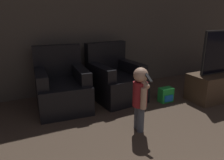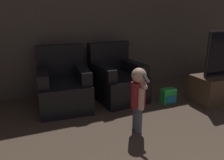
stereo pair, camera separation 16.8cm
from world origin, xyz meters
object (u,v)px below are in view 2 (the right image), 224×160
Objects in this scene: armchair_right at (117,80)px; person_toddler at (138,95)px; armchair_left at (64,87)px; toy_backpack at (168,96)px.

armchair_right is 1.20m from person_toddler.
armchair_left reaches higher than toy_backpack.
armchair_right reaches higher than toy_backpack.
armchair_right is 0.93m from toy_backpack.
toy_backpack is at bearing -43.86° from armchair_right.
armchair_left is 1.15× the size of person_toddler.
armchair_left is at bearing -137.60° from person_toddler.
person_toddler is (-0.22, -1.17, 0.17)m from armchair_right.
armchair_left and armchair_right have the same top height.
armchair_left is 1.39m from person_toddler.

